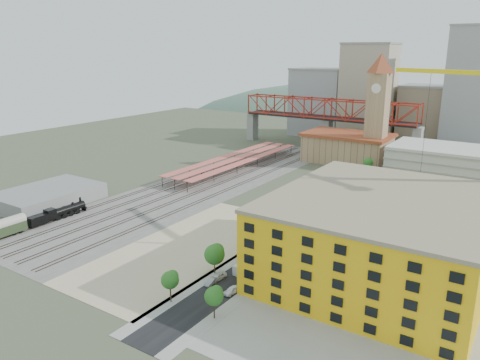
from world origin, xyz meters
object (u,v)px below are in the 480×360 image
Objects in this scene: site_trailer_c at (276,246)px; locomotive at (59,213)px; construction_building at (381,236)px; clock_tower at (378,100)px; site_trailer_b at (263,255)px; site_trailer_a at (248,265)px; site_trailer_d at (298,230)px; car_0 at (218,277)px.

locomotive is at bearing 174.75° from site_trailer_c.
construction_building reaches higher than locomotive.
site_trailer_b is (8.00, -107.48, -27.41)m from clock_tower.
locomotive is 2.35× the size of site_trailer_a.
site_trailer_c is at bearing -85.47° from clock_tower.
site_trailer_d is (8.00, -88.69, -27.36)m from clock_tower.
construction_building is 5.68× the size of site_trailer_c.
construction_building is 10.80× the size of car_0.
car_0 is at bearing -116.97° from site_trailer_c.
construction_building is (34.00, -99.99, -19.29)m from clock_tower.
site_trailer_d is (-26.00, 11.31, -8.07)m from construction_building.
construction_building reaches higher than site_trailer_a.
construction_building is 29.48m from site_trailer_d.
site_trailer_b is 6.45m from site_trailer_c.
site_trailer_a is 8.46m from car_0.
construction_building is 93.88m from locomotive.
site_trailer_a is at bearing -151.06° from construction_building.
site_trailer_a is at bearing -89.62° from site_trailer_d.
site_trailer_b reaches higher than site_trailer_a.
site_trailer_c is (0.00, 6.45, -0.07)m from site_trailer_b.
site_trailer_d is at bearing 88.27° from site_trailer_b.
construction_building reaches higher than site_trailer_d.
site_trailer_c is 0.91× the size of site_trailer_d.
site_trailer_d is 2.09× the size of car_0.
site_trailer_c is (0.00, 13.35, 0.03)m from site_trailer_a.
site_trailer_a is 6.90m from site_trailer_b.
construction_building is at bearing 44.60° from car_0.
site_trailer_d reaches higher than site_trailer_c.
site_trailer_c is at bearing -89.62° from site_trailer_d.
clock_tower reaches higher than site_trailer_d.
clock_tower is at bearing 95.53° from site_trailer_d.
car_0 is at bearing -87.66° from clock_tower.
site_trailer_d is at bearing -84.85° from clock_tower.
clock_tower is 107.36m from construction_building.
site_trailer_a is at bearing -91.73° from site_trailer_b.
locomotive is 4.37× the size of car_0.
clock_tower reaches higher than locomotive.
locomotive is 66.70m from site_trailer_b.
construction_building reaches higher than site_trailer_c.
clock_tower is 5.32× the size of site_trailer_d.
site_trailer_a is (-26.00, -14.38, -8.22)m from construction_building.
clock_tower is 133.39m from locomotive.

